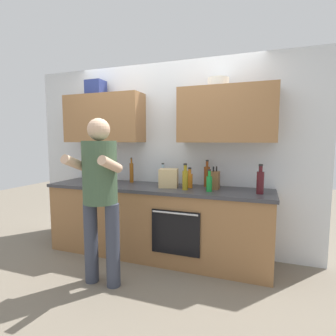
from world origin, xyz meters
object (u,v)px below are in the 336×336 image
(bottle_syrup, at_px, (132,172))
(grocery_bag_bread, at_px, (169,178))
(bottle_soda, at_px, (209,183))
(bottle_oil, at_px, (185,179))
(person_standing, at_px, (100,188))
(bottle_hotsauce, at_px, (110,176))
(cup_ceramic, at_px, (94,178))
(knife_block, at_px, (215,180))
(bottle_juice, at_px, (190,180))
(bottle_vinegar, at_px, (207,176))
(bottle_wine, at_px, (260,181))
(bottle_water, at_px, (163,175))

(bottle_syrup, bearing_deg, grocery_bag_bread, -15.87)
(bottle_soda, relative_size, bottle_oil, 0.82)
(person_standing, bearing_deg, bottle_hotsauce, 116.58)
(cup_ceramic, bearing_deg, knife_block, 0.18)
(bottle_soda, height_order, bottle_syrup, bottle_syrup)
(cup_ceramic, relative_size, knife_block, 0.40)
(bottle_hotsauce, height_order, bottle_juice, bottle_hotsauce)
(bottle_juice, distance_m, cup_ceramic, 1.39)
(bottle_oil, xyz_separation_m, bottle_vinegar, (0.20, 0.29, 0.01))
(cup_ceramic, bearing_deg, bottle_vinegar, 5.03)
(bottle_soda, xyz_separation_m, cup_ceramic, (-1.66, 0.16, -0.05))
(bottle_wine, distance_m, bottle_syrup, 1.68)
(bottle_water, bearing_deg, bottle_oil, -37.05)
(cup_ceramic, xyz_separation_m, grocery_bag_bread, (1.13, -0.05, 0.06))
(person_standing, distance_m, grocery_bag_bread, 0.93)
(bottle_soda, xyz_separation_m, bottle_juice, (-0.27, 0.15, -0.00))
(bottle_oil, relative_size, grocery_bag_bread, 1.36)
(bottle_oil, relative_size, knife_block, 1.14)
(bottle_wine, distance_m, bottle_juice, 0.82)
(bottle_syrup, bearing_deg, bottle_water, 2.21)
(person_standing, bearing_deg, cup_ceramic, 128.69)
(bottle_wine, relative_size, bottle_water, 1.16)
(bottle_wine, relative_size, bottle_juice, 1.30)
(bottle_syrup, height_order, bottle_hotsauce, bottle_syrup)
(bottle_syrup, height_order, knife_block, bottle_syrup)
(bottle_juice, bearing_deg, bottle_oil, -96.24)
(person_standing, distance_m, bottle_vinegar, 1.34)
(bottle_hotsauce, xyz_separation_m, bottle_water, (0.72, 0.15, 0.02))
(bottle_wine, distance_m, grocery_bag_bread, 1.07)
(bottle_wine, bearing_deg, bottle_water, 168.54)
(bottle_soda, bearing_deg, bottle_wine, 5.87)
(person_standing, relative_size, bottle_water, 6.10)
(bottle_juice, relative_size, cup_ceramic, 2.29)
(bottle_wine, relative_size, bottle_hotsauce, 1.27)
(bottle_oil, xyz_separation_m, bottle_syrup, (-0.84, 0.28, 0.01))
(cup_ceramic, bearing_deg, grocery_bag_bread, -2.45)
(person_standing, height_order, bottle_soda, person_standing)
(person_standing, distance_m, knife_block, 1.33)
(bottle_soda, bearing_deg, bottle_syrup, 165.84)
(bottle_syrup, distance_m, bottle_juice, 0.87)
(bottle_vinegar, distance_m, bottle_water, 0.59)
(bottle_oil, height_order, knife_block, bottle_oil)
(bottle_vinegar, bearing_deg, cup_ceramic, -174.97)
(bottle_vinegar, bearing_deg, bottle_juice, -140.67)
(bottle_syrup, xyz_separation_m, bottle_hotsauce, (-0.26, -0.13, -0.05))
(grocery_bag_bread, bearing_deg, bottle_oil, -23.56)
(bottle_oil, height_order, bottle_water, bottle_oil)
(person_standing, xyz_separation_m, bottle_hotsauce, (-0.43, 0.86, -0.00))
(bottle_hotsauce, xyz_separation_m, bottle_juice, (1.12, -0.00, 0.00))
(bottle_oil, relative_size, bottle_syrup, 0.90)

